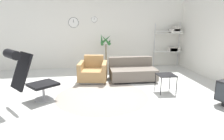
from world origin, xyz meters
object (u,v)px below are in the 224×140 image
Objects in this scene: armchair_red at (93,72)px; lounge_chair at (28,74)px; side_table at (166,76)px; potted_plant at (106,54)px; shelf_unit at (172,40)px; couch_low at (132,72)px.

lounge_chair is at bearing 55.80° from armchair_red.
armchair_red is 2.05× the size of side_table.
potted_plant is 0.80× the size of shelf_unit.
shelf_unit reaches higher than potted_plant.
potted_plant is (-1.27, 2.60, 0.18)m from side_table.
armchair_red is (1.47, 1.54, -0.41)m from lounge_chair.
side_table is (3.27, 0.28, -0.27)m from lounge_chair.
couch_low is at bearing -141.14° from shelf_unit.
shelf_unit is at bearing 63.86° from side_table.
side_table is 2.89m from potted_plant.
lounge_chair is 5.60m from shelf_unit.
potted_plant is (0.54, 1.34, 0.31)m from armchair_red.
side_table is 0.28× the size of shelf_unit.
shelf_unit is (2.64, 0.21, 0.48)m from potted_plant.
side_table is at bearing 116.18° from couch_low.
lounge_chair is 0.91× the size of potted_plant.
armchair_red is 1.48m from potted_plant.
shelf_unit is at bearing 4.60° from potted_plant.
couch_low is 1.37m from side_table.
lounge_chair is 0.88× the size of couch_low.
couch_low is 2.66m from shelf_unit.
armchair_red reaches higher than side_table.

